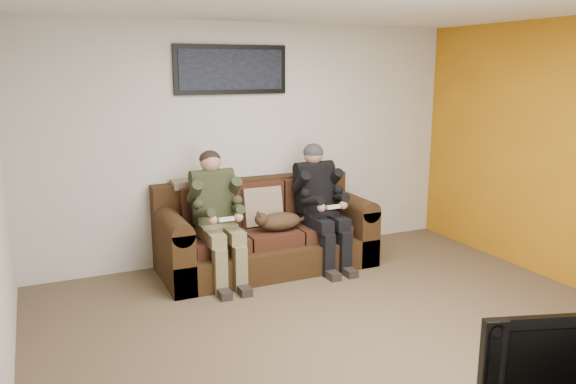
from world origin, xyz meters
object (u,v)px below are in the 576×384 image
sofa (264,235)px  person_right (320,198)px  television (569,361)px  person_left (217,209)px  framed_poster (231,70)px  cat (278,221)px

sofa → person_right: person_right is taller
sofa → television: bearing=-89.7°
sofa → person_left: 0.72m
person_right → framed_poster: (-0.78, 0.57, 1.36)m
person_left → cat: (0.65, -0.05, -0.19)m
person_left → sofa: bearing=18.0°
person_right → cat: 0.55m
sofa → person_left: person_left is taller
person_right → television: size_ratio=1.33×
cat → person_right: bearing=5.4°
person_right → framed_poster: size_ratio=1.05×
person_left → cat: size_ratio=1.99×
person_left → framed_poster: framed_poster is taller
television → person_right: bearing=98.7°
framed_poster → television: 4.38m
person_left → cat: bearing=-4.2°
framed_poster → television: size_ratio=1.26×
cat → television: 3.55m
person_right → television: person_right is taller
person_left → television: (0.60, -3.59, 0.02)m
person_right → television: bearing=-98.8°
sofa → cat: bearing=-74.2°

